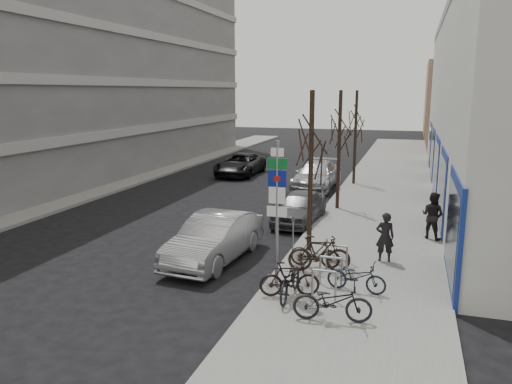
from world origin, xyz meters
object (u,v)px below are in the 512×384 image
Objects in this scene: parked_car_back at (316,175)px; meter_mid at (322,198)px; tree_near at (311,134)px; tree_far at (356,115)px; meter_front at (293,231)px; bike_mid_curb at (357,274)px; pedestrian_near at (385,237)px; bike_rack at (331,267)px; parked_car_mid at (300,207)px; lane_car at (240,164)px; pedestrian_far at (433,215)px; bike_mid_inner at (315,252)px; bike_near_right at (290,279)px; bike_near_left at (291,277)px; meter_back at (340,177)px; bike_far_inner at (319,253)px; tree_mid at (340,122)px; highway_sign_pole at (277,206)px; bike_far_curb at (333,298)px; parked_car_front at (215,238)px.

meter_mid is at bearing -76.64° from parked_car_back.
tree_near is at bearing -84.86° from meter_mid.
tree_far reaches higher than meter_front.
meter_mid is at bearing 23.93° from bike_mid_curb.
tree_far is 3.45× the size of pedestrian_near.
tree_near is 1.04× the size of parked_car_back.
bike_rack is 7.22m from parked_car_mid.
meter_front is at bearing 124.51° from bike_rack.
tree_near is 3.45× the size of pedestrian_near.
tree_near is 16.84m from lane_car.
pedestrian_far is at bearing -46.37° from lane_car.
bike_mid_curb is at bearing -136.40° from bike_mid_inner.
bike_near_right is 1.85m from bike_mid_curb.
bike_near_left reaches higher than bike_mid_inner.
bike_near_left is 7.69m from pedestrian_far.
lane_car is (-7.14, 15.14, -0.21)m from meter_front.
parked_car_mid is (-3.13, 7.06, 0.04)m from bike_mid_curb.
tree_near is 5.73m from pedestrian_far.
meter_back is 0.68× the size of bike_far_inner.
bike_mid_inner is (0.18, 2.44, -0.08)m from bike_near_left.
bike_rack is 1.40× the size of bike_near_right.
meter_front is 0.24× the size of parked_car_back.
tree_near is 5.33m from parked_car_mid.
tree_mid and tree_far have the same top height.
meter_front and meter_mid have the same top height.
pedestrian_far is (1.51, 3.09, 0.08)m from pedestrian_near.
bike_rack is 1.43m from bike_near_right.
meter_mid is at bearing -4.20° from bike_far_inner.
meter_front is 0.70× the size of bike_near_left.
highway_sign_pole is at bearing 135.59° from bike_near_left.
parked_car_mid is (-1.00, 7.42, -1.78)m from highway_sign_pole.
tree_mid is at bearing 73.30° from meter_mid.
tree_mid is at bearing -0.84° from bike_far_curb.
meter_front reaches higher than bike_near_right.
parked_car_back reaches higher than lane_car.
bike_mid_inner is 18.15m from lane_car.
bike_rack is at bearing 52.54° from pedestrian_near.
meter_back is 13.87m from bike_mid_curb.
pedestrian_near is (2.96, -5.41, 0.03)m from meter_mid.
bike_mid_inner is at bearing 118.15° from bike_rack.
bike_mid_curb is at bearing -78.68° from tree_mid.
highway_sign_pole is at bearing -90.69° from tree_far.
bike_mid_curb is (2.13, 0.36, -1.82)m from highway_sign_pole.
bike_far_inner is 18.56m from lane_car.
parked_car_back is at bearing -79.32° from pedestrian_near.
meter_mid is 0.27× the size of parked_car_front.
parked_car_mid is (-2.40, 6.81, 0.02)m from bike_rack.
meter_front is at bearing -131.99° from tree_near.
highway_sign_pole reaches higher than bike_mid_inner.
bike_mid_curb reaches higher than bike_near_right.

